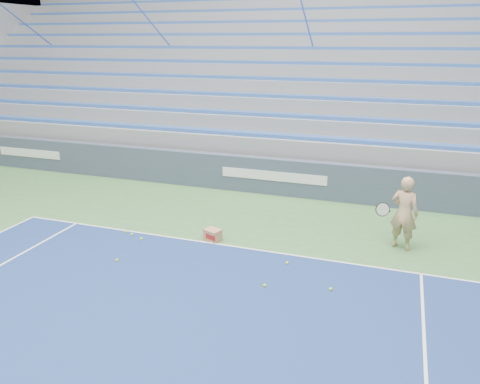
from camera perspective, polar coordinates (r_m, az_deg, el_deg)
name	(u,v)px	position (r m, az deg, el deg)	size (l,w,h in m)	color
sponsor_barrier	(275,176)	(14.06, 4.24, 1.92)	(30.00, 0.32, 1.10)	#394458
bleachers	(313,95)	(19.21, 8.89, 11.62)	(31.00, 9.15, 7.30)	gray
tennis_player	(404,213)	(10.88, 19.36, -2.42)	(0.96, 0.91, 1.67)	tan
ball_box	(213,235)	(10.92, -3.35, -5.26)	(0.44, 0.40, 0.28)	#AC7A53
tennis_ball_0	(165,235)	(11.31, -9.15, -5.19)	(0.07, 0.07, 0.07)	#B5E62F
tennis_ball_1	(265,286)	(9.02, 3.02, -11.32)	(0.07, 0.07, 0.07)	#B5E62F
tennis_ball_2	(117,260)	(10.28, -14.78, -8.06)	(0.07, 0.07, 0.07)	#B5E62F
tennis_ball_3	(331,289)	(9.05, 10.99, -11.55)	(0.07, 0.07, 0.07)	#B5E62F
tennis_ball_4	(141,239)	(11.20, -11.93, -5.61)	(0.07, 0.07, 0.07)	#B5E62F
tennis_ball_5	(132,234)	(11.48, -13.05, -5.07)	(0.07, 0.07, 0.07)	#B5E62F
tennis_ball_6	(126,232)	(11.67, -13.75, -4.74)	(0.07, 0.07, 0.07)	#B5E62F
tennis_ball_7	(287,263)	(9.88, 5.75, -8.61)	(0.07, 0.07, 0.07)	#B5E62F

